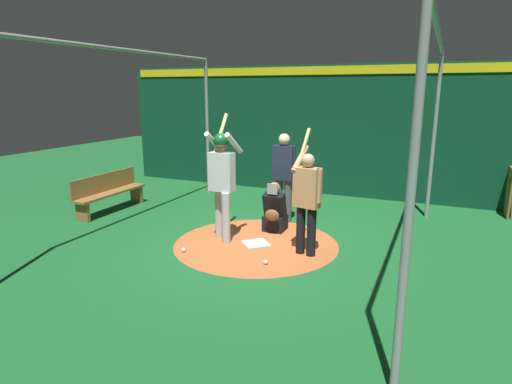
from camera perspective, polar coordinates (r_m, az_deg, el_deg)
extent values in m
plane|color=#195B28|center=(7.66, 0.00, -6.93)|extent=(27.38, 27.38, 0.00)
cylinder|color=#B76033|center=(7.66, 0.00, -6.91)|extent=(2.91, 2.91, 0.01)
cube|color=white|center=(7.66, 0.00, -6.84)|extent=(0.59, 0.59, 0.01)
cylinder|color=#B3B3B7|center=(7.58, -4.02, -3.51)|extent=(0.15, 0.15, 0.92)
cylinder|color=#B3B3B7|center=(7.91, -4.94, -2.81)|extent=(0.15, 0.15, 0.92)
cube|color=silver|center=(7.55, -4.60, 2.71)|extent=(0.22, 0.44, 0.69)
cylinder|color=silver|center=(7.47, -2.96, 6.48)|extent=(0.55, 0.09, 0.43)
cylinder|color=silver|center=(7.66, -5.63, 6.61)|extent=(0.55, 0.09, 0.43)
sphere|color=brown|center=(7.48, -4.67, 6.33)|extent=(0.24, 0.24, 0.24)
sphere|color=#0F4C23|center=(7.47, -4.68, 6.83)|extent=(0.27, 0.27, 0.27)
cylinder|color=tan|center=(7.71, -4.78, 7.62)|extent=(0.54, 0.06, 0.73)
cube|color=black|center=(8.35, 2.57, -4.12)|extent=(0.40, 0.40, 0.30)
cube|color=black|center=(8.20, 2.49, -1.72)|extent=(0.31, 0.40, 0.48)
sphere|color=#9E704C|center=(8.10, 2.46, 0.53)|extent=(0.22, 0.22, 0.22)
cube|color=gray|center=(8.01, 2.20, 0.38)|extent=(0.03, 0.20, 0.20)
ellipsoid|color=brown|center=(7.97, 2.15, -3.11)|extent=(0.12, 0.28, 0.22)
cylinder|color=#4C4C51|center=(8.80, 4.27, -1.22)|extent=(0.15, 0.15, 0.88)
cylinder|color=#4C4C51|center=(8.87, 3.05, -1.09)|extent=(0.15, 0.15, 0.88)
cube|color=#1E2338|center=(8.67, 3.74, 3.90)|extent=(0.22, 0.42, 0.70)
cylinder|color=#1E2338|center=(8.59, 5.01, 4.17)|extent=(0.09, 0.09, 0.59)
cylinder|color=#1E2338|center=(8.73, 2.50, 4.36)|extent=(0.09, 0.09, 0.59)
sphere|color=beige|center=(8.60, 3.79, 7.02)|extent=(0.23, 0.23, 0.23)
cylinder|color=black|center=(7.07, 7.39, -5.30)|extent=(0.15, 0.15, 0.82)
cylinder|color=black|center=(7.16, 5.98, -5.01)|extent=(0.15, 0.15, 0.82)
cube|color=tan|center=(6.91, 6.84, 0.61)|extent=(0.30, 0.46, 0.65)
cylinder|color=tan|center=(6.81, 8.34, 0.80)|extent=(0.09, 0.09, 0.55)
cylinder|color=tan|center=(7.01, 5.89, 4.42)|extent=(0.48, 0.18, 0.42)
sphere|color=tan|center=(6.83, 6.95, 4.21)|extent=(0.21, 0.21, 0.21)
cylinder|color=tan|center=(7.07, 6.23, 5.39)|extent=(0.46, 0.15, 0.74)
cube|color=#0C3D26|center=(11.23, 8.85, 8.07)|extent=(0.20, 11.38, 3.28)
cube|color=yellow|center=(11.09, 8.99, 15.71)|extent=(0.03, 11.15, 0.20)
cylinder|color=gray|center=(11.12, -6.50, 8.37)|extent=(0.08, 0.08, 3.39)
cylinder|color=gray|center=(9.62, 22.60, 6.64)|extent=(0.08, 0.08, 3.39)
cylinder|color=gray|center=(3.70, 19.70, -2.69)|extent=(0.08, 0.08, 3.39)
cylinder|color=gray|center=(8.65, -17.36, 17.66)|extent=(6.01, 0.07, 0.07)
cylinder|color=gray|center=(6.61, 23.14, 18.68)|extent=(6.01, 0.07, 0.07)
cube|color=olive|center=(10.85, 30.53, 0.19)|extent=(1.06, 0.04, 1.05)
cylinder|color=black|center=(11.29, 30.56, 0.24)|extent=(0.06, 0.13, 0.90)
cylinder|color=tan|center=(11.18, 30.61, 0.01)|extent=(0.06, 0.16, 0.86)
cylinder|color=tan|center=(11.07, 30.67, -0.17)|extent=(0.06, 0.17, 0.84)
cylinder|color=black|center=(10.95, 30.75, -0.24)|extent=(0.06, 0.15, 0.86)
cylinder|color=tan|center=(10.84, 30.80, -0.46)|extent=(0.06, 0.17, 0.83)
cylinder|color=black|center=(10.72, 30.88, -0.51)|extent=(0.06, 0.12, 0.87)
cylinder|color=black|center=(10.60, 30.95, -0.67)|extent=(0.06, 0.20, 0.86)
cube|color=olive|center=(10.08, -18.75, -0.11)|extent=(1.94, 0.36, 0.05)
cube|color=olive|center=(10.14, -19.51, 1.22)|extent=(1.94, 0.04, 0.40)
cube|color=olive|center=(10.76, -15.62, -0.29)|extent=(0.08, 0.32, 0.40)
cube|color=olive|center=(9.55, -22.07, -2.52)|extent=(0.08, 0.32, 0.40)
sphere|color=white|center=(6.79, 1.30, -9.31)|extent=(0.07, 0.07, 0.07)
sphere|color=white|center=(7.37, -9.64, -7.62)|extent=(0.07, 0.07, 0.07)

